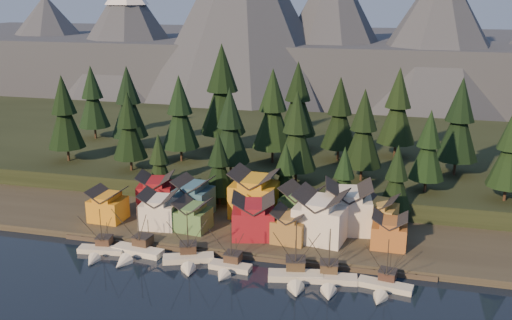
% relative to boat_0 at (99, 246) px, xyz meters
% --- Properties ---
extents(ground, '(500.00, 500.00, 0.00)m').
position_rel_boat_0_xyz_m(ground, '(28.69, -9.29, -1.93)').
color(ground, black).
rests_on(ground, ground).
extents(shore_strip, '(400.00, 50.00, 1.50)m').
position_rel_boat_0_xyz_m(shore_strip, '(28.69, 30.71, -1.18)').
color(shore_strip, '#312E24').
rests_on(shore_strip, ground).
extents(hillside, '(420.00, 100.00, 6.00)m').
position_rel_boat_0_xyz_m(hillside, '(28.69, 80.71, 1.07)').
color(hillside, black).
rests_on(hillside, ground).
extents(dock, '(80.00, 4.00, 1.00)m').
position_rel_boat_0_xyz_m(dock, '(28.69, 7.21, -1.43)').
color(dock, '#4D4437').
rests_on(dock, ground).
extents(mountain_ridge, '(560.00, 190.00, 90.00)m').
position_rel_boat_0_xyz_m(mountain_ridge, '(24.49, 204.30, 24.13)').
color(mountain_ridge, '#464C5B').
rests_on(mountain_ridge, ground).
extents(boat_0, '(10.35, 11.05, 10.65)m').
position_rel_boat_0_xyz_m(boat_0, '(0.00, 0.00, 0.00)').
color(boat_0, beige).
rests_on(boat_0, ground).
extents(boat_1, '(11.71, 12.51, 12.35)m').
position_rel_boat_0_xyz_m(boat_1, '(7.50, 1.21, 0.34)').
color(boat_1, white).
rests_on(boat_1, ground).
extents(boat_2, '(11.11, 11.55, 11.78)m').
position_rel_boat_0_xyz_m(boat_2, '(19.73, 0.71, 0.25)').
color(boat_2, beige).
rests_on(boat_2, ground).
extents(boat_3, '(8.82, 9.49, 10.89)m').
position_rel_boat_0_xyz_m(boat_3, '(28.64, -0.42, 0.23)').
color(boat_3, beige).
rests_on(boat_3, ground).
extents(boat_4, '(11.27, 11.87, 12.80)m').
position_rel_boat_0_xyz_m(boat_4, '(42.33, -1.38, 0.53)').
color(boat_4, beige).
rests_on(boat_4, ground).
extents(boat_5, '(11.41, 12.20, 11.76)m').
position_rel_boat_0_xyz_m(boat_5, '(48.57, -0.83, 0.20)').
color(boat_5, beige).
rests_on(boat_5, ground).
extents(boat_6, '(10.71, 11.38, 10.78)m').
position_rel_boat_0_xyz_m(boat_6, '(58.81, -0.76, 0.00)').
color(boat_6, beige).
rests_on(boat_6, ground).
extents(house_front_0, '(7.97, 7.57, 7.66)m').
position_rel_boat_0_xyz_m(house_front_0, '(-5.60, 14.59, 3.60)').
color(house_front_0, orange).
rests_on(house_front_0, shore_strip).
extents(house_front_1, '(8.68, 8.39, 8.29)m').
position_rel_boat_0_xyz_m(house_front_1, '(7.66, 14.13, 3.93)').
color(house_front_1, silver).
rests_on(house_front_1, shore_strip).
extents(house_front_2, '(7.88, 7.93, 6.97)m').
position_rel_boat_0_xyz_m(house_front_2, '(15.74, 14.30, 3.24)').
color(house_front_2, '#4F7E44').
rests_on(house_front_2, shore_strip).
extents(house_front_3, '(10.91, 10.60, 9.28)m').
position_rel_boat_0_xyz_m(house_front_3, '(29.93, 14.17, 4.45)').
color(house_front_3, maroon).
rests_on(house_front_3, shore_strip).
extents(house_front_4, '(7.58, 8.09, 7.20)m').
position_rel_boat_0_xyz_m(house_front_4, '(38.13, 13.89, 3.36)').
color(house_front_4, olive).
rests_on(house_front_4, shore_strip).
extents(house_front_5, '(11.88, 11.08, 11.06)m').
position_rel_boat_0_xyz_m(house_front_5, '(44.44, 15.99, 5.38)').
color(house_front_5, white).
rests_on(house_front_5, shore_strip).
extents(house_front_6, '(7.33, 6.94, 7.22)m').
position_rel_boat_0_xyz_m(house_front_6, '(58.99, 16.01, 3.37)').
color(house_front_6, '#A15D29').
rests_on(house_front_6, shore_strip).
extents(house_back_0, '(9.91, 9.66, 9.15)m').
position_rel_boat_0_xyz_m(house_back_0, '(2.54, 23.92, 4.38)').
color(house_back_0, maroon).
rests_on(house_back_0, shore_strip).
extents(house_back_1, '(9.04, 9.13, 9.15)m').
position_rel_boat_0_xyz_m(house_back_1, '(12.81, 22.82, 4.38)').
color(house_back_1, '#335E78').
rests_on(house_back_1, shore_strip).
extents(house_back_2, '(11.18, 10.33, 11.42)m').
position_rel_boat_0_xyz_m(house_back_2, '(27.15, 25.94, 5.57)').
color(house_back_2, gold).
rests_on(house_back_2, shore_strip).
extents(house_back_3, '(10.69, 9.98, 9.11)m').
position_rel_boat_0_xyz_m(house_back_3, '(38.95, 23.91, 4.36)').
color(house_back_3, '#42733E').
rests_on(house_back_3, shore_strip).
extents(house_back_4, '(11.49, 11.14, 11.13)m').
position_rel_boat_0_xyz_m(house_back_4, '(49.59, 22.70, 5.42)').
color(house_back_4, silver).
rests_on(house_back_4, shore_strip).
extents(house_back_5, '(8.88, 8.95, 8.35)m').
position_rel_boat_0_xyz_m(house_back_5, '(56.43, 23.87, 3.96)').
color(house_back_5, '#AC873D').
rests_on(house_back_5, shore_strip).
extents(tree_hill_0, '(10.78, 10.78, 25.12)m').
position_rel_boat_0_xyz_m(tree_hill_0, '(-33.31, 42.71, 17.81)').
color(tree_hill_0, '#332319').
rests_on(tree_hill_0, hillside).
extents(tree_hill_1, '(11.23, 11.23, 26.16)m').
position_rel_boat_0_xyz_m(tree_hill_1, '(-21.31, 58.71, 18.38)').
color(tree_hill_1, '#332319').
rests_on(tree_hill_1, hillside).
extents(tree_hill_2, '(9.47, 9.47, 22.06)m').
position_rel_boat_0_xyz_m(tree_hill_2, '(-11.31, 38.71, 16.13)').
color(tree_hill_2, '#332319').
rests_on(tree_hill_2, hillside).
extents(tree_hill_3, '(10.79, 10.79, 25.13)m').
position_rel_boat_0_xyz_m(tree_hill_3, '(-1.31, 50.71, 17.81)').
color(tree_hill_3, '#332319').
rests_on(tree_hill_3, hillside).
extents(tree_hill_4, '(14.06, 14.06, 32.76)m').
position_rel_boat_0_xyz_m(tree_hill_4, '(6.69, 65.71, 21.99)').
color(tree_hill_4, '#332319').
rests_on(tree_hill_4, hillside).
extents(tree_hill_5, '(10.26, 10.26, 23.90)m').
position_rel_boat_0_xyz_m(tree_hill_5, '(16.69, 40.71, 17.14)').
color(tree_hill_5, '#332319').
rests_on(tree_hill_5, hillside).
extents(tree_hill_6, '(11.68, 11.68, 27.20)m').
position_rel_boat_0_xyz_m(tree_hill_6, '(24.69, 55.71, 18.95)').
color(tree_hill_6, '#332319').
rests_on(tree_hill_6, hillside).
extents(tree_hill_7, '(10.44, 10.44, 24.31)m').
position_rel_boat_0_xyz_m(tree_hill_7, '(34.69, 38.71, 17.36)').
color(tree_hill_7, '#332319').
rests_on(tree_hill_7, hillside).
extents(tree_hill_8, '(10.53, 10.53, 24.52)m').
position_rel_boat_0_xyz_m(tree_hill_8, '(42.69, 62.71, 17.48)').
color(tree_hill_8, '#332319').
rests_on(tree_hill_8, hillside).
extents(tree_hill_9, '(10.38, 10.38, 24.17)m').
position_rel_boat_0_xyz_m(tree_hill_9, '(50.69, 45.71, 17.29)').
color(tree_hill_9, '#332319').
rests_on(tree_hill_9, hillside).
extents(tree_hill_10, '(11.48, 11.48, 26.75)m').
position_rel_boat_0_xyz_m(tree_hill_10, '(58.69, 70.71, 18.70)').
color(tree_hill_10, '#332319').
rests_on(tree_hill_10, hillside).
extents(tree_hill_11, '(8.82, 8.82, 20.55)m').
position_rel_boat_0_xyz_m(tree_hill_11, '(66.69, 40.71, 15.30)').
color(tree_hill_11, '#332319').
rests_on(tree_hill_11, hillside).
extents(tree_hill_12, '(11.34, 11.34, 26.42)m').
position_rel_boat_0_xyz_m(tree_hill_12, '(74.69, 56.71, 18.52)').
color(tree_hill_12, '#332319').
rests_on(tree_hill_12, hillside).
extents(tree_hill_13, '(9.61, 9.61, 22.40)m').
position_rel_boat_0_xyz_m(tree_hill_13, '(84.69, 38.71, 16.31)').
color(tree_hill_13, '#332319').
rests_on(tree_hill_13, hillside).
extents(tree_hill_15, '(11.73, 11.73, 27.33)m').
position_rel_boat_0_xyz_m(tree_hill_15, '(28.69, 72.71, 19.02)').
color(tree_hill_15, '#332319').
rests_on(tree_hill_15, hillside).
extents(tree_hill_16, '(10.52, 10.52, 24.51)m').
position_rel_boat_0_xyz_m(tree_hill_16, '(-39.31, 68.71, 17.47)').
color(tree_hill_16, '#332319').
rests_on(tree_hill_16, hillside).
extents(tree_shore_0, '(7.56, 7.56, 17.62)m').
position_rel_boat_0_xyz_m(tree_shore_0, '(0.69, 30.71, 9.20)').
color(tree_shore_0, '#332319').
rests_on(tree_shore_0, shore_strip).
extents(tree_shore_1, '(8.11, 8.11, 18.89)m').
position_rel_boat_0_xyz_m(tree_shore_1, '(16.69, 30.71, 9.90)').
color(tree_shore_1, '#332319').
rests_on(tree_shore_1, shore_strip).
extents(tree_shore_2, '(7.42, 7.42, 17.29)m').
position_rel_boat_0_xyz_m(tree_shore_2, '(33.69, 30.71, 9.02)').
color(tree_shore_2, '#332319').
rests_on(tree_shore_2, shore_strip).
extents(tree_shore_3, '(7.47, 7.47, 17.39)m').
position_rel_boat_0_xyz_m(tree_shore_3, '(47.69, 30.71, 9.07)').
color(tree_shore_3, '#332319').
rests_on(tree_shore_3, shore_strip).
extents(tree_shore_4, '(7.97, 7.97, 18.56)m').
position_rel_boat_0_xyz_m(tree_shore_4, '(59.69, 30.71, 9.71)').
color(tree_shore_4, '#332319').
rests_on(tree_shore_4, shore_strip).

